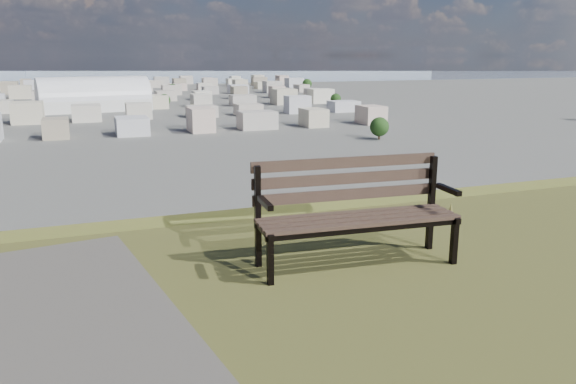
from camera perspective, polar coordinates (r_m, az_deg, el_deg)
name	(u,v)px	position (r m, az deg, el deg)	size (l,w,h in m)	color
park_bench	(354,206)	(5.63, 6.72, -1.40)	(2.03, 0.77, 1.04)	#473429
arena	(94,100)	(299.61, -19.07, 8.79)	(55.31, 29.89, 22.19)	silver
city_blocks	(82,92)	(397.84, -20.17, 9.49)	(395.00, 361.00, 7.00)	beige
city_trees	(30,100)	(323.38, -24.78, 8.53)	(406.52, 387.20, 9.98)	#382A1C
bay_water	(79,74)	(903.10, -20.48, 11.15)	(2400.00, 700.00, 0.12)	gray
far_hills	(48,56)	(1406.85, -23.20, 12.57)	(2050.00, 340.00, 60.00)	#8696A7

